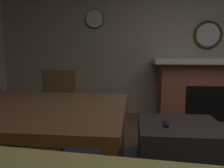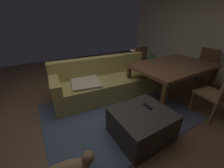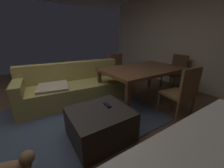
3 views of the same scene
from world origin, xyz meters
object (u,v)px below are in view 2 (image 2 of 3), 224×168
(dining_chair_south, at_px, (220,92))
(small_dog, at_px, (70,168))
(tv_remote, at_px, (148,106))
(dining_table, at_px, (173,67))
(potted_plant, at_px, (151,61))
(ottoman_coffee_table, at_px, (141,124))
(dining_chair_north, at_px, (143,63))
(couch, at_px, (104,82))
(dining_chair_east, at_px, (204,65))

(dining_chair_south, distance_m, small_dog, 2.51)
(tv_remote, height_order, dining_table, dining_table)
(dining_chair_south, height_order, potted_plant, dining_chair_south)
(ottoman_coffee_table, xyz_separation_m, dining_chair_north, (1.40, 1.56, 0.31))
(small_dog, bearing_deg, couch, 50.87)
(couch, distance_m, potted_plant, 2.28)
(ottoman_coffee_table, distance_m, tv_remote, 0.28)
(dining_chair_south, xyz_separation_m, small_dog, (-2.48, 0.25, -0.37))
(ottoman_coffee_table, height_order, dining_chair_north, dining_chair_north)
(dining_chair_north, bearing_deg, couch, -172.78)
(dining_table, distance_m, dining_chair_north, 0.95)
(tv_remote, bearing_deg, ottoman_coffee_table, -154.50)
(dining_chair_south, xyz_separation_m, dining_chair_east, (1.27, 0.93, 0.00))
(ottoman_coffee_table, distance_m, small_dog, 1.09)
(dining_chair_east, xyz_separation_m, small_dog, (-3.75, -0.69, -0.37))
(dining_chair_north, bearing_deg, dining_chair_south, -90.23)
(couch, height_order, ottoman_coffee_table, couch)
(couch, xyz_separation_m, ottoman_coffee_table, (-0.11, -1.40, -0.09))
(ottoman_coffee_table, bearing_deg, tv_remote, 21.35)
(couch, xyz_separation_m, potted_plant, (2.17, 0.68, -0.01))
(tv_remote, relative_size, dining_chair_south, 0.17)
(potted_plant, bearing_deg, dining_chair_east, -75.52)
(couch, relative_size, tv_remote, 14.49)
(dining_table, relative_size, dining_chair_east, 1.88)
(couch, height_order, dining_chair_north, dining_chair_north)
(ottoman_coffee_table, xyz_separation_m, dining_chair_south, (1.39, -0.33, 0.31))
(tv_remote, xyz_separation_m, dining_chair_east, (2.51, 0.55, 0.08))
(dining_chair_south, height_order, dining_chair_north, same)
(dining_table, bearing_deg, dining_chair_north, 90.08)
(ottoman_coffee_table, height_order, dining_chair_east, dining_chair_east)
(ottoman_coffee_table, relative_size, small_dog, 1.38)
(couch, bearing_deg, small_dog, -129.13)
(couch, relative_size, ottoman_coffee_table, 2.87)
(dining_table, xyz_separation_m, dining_chair_north, (-0.00, 0.94, -0.15))
(dining_chair_south, bearing_deg, couch, 126.59)
(tv_remote, height_order, dining_chair_north, dining_chair_north)
(small_dog, bearing_deg, dining_chair_east, 10.36)
(dining_table, distance_m, potted_plant, 1.75)
(dining_chair_east, height_order, potted_plant, dining_chair_east)
(dining_chair_north, bearing_deg, potted_plant, 30.21)
(dining_chair_south, relative_size, dining_chair_east, 1.00)
(dining_chair_south, bearing_deg, dining_chair_north, 89.77)
(potted_plant, height_order, small_dog, potted_plant)
(dining_table, bearing_deg, tv_remote, -155.93)
(dining_table, xyz_separation_m, potted_plant, (0.89, 1.46, -0.38))
(ottoman_coffee_table, distance_m, dining_chair_south, 1.46)
(tv_remote, distance_m, dining_chair_north, 1.95)
(ottoman_coffee_table, distance_m, dining_chair_east, 2.75)
(ottoman_coffee_table, distance_m, potted_plant, 3.09)
(couch, bearing_deg, tv_remote, -88.37)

